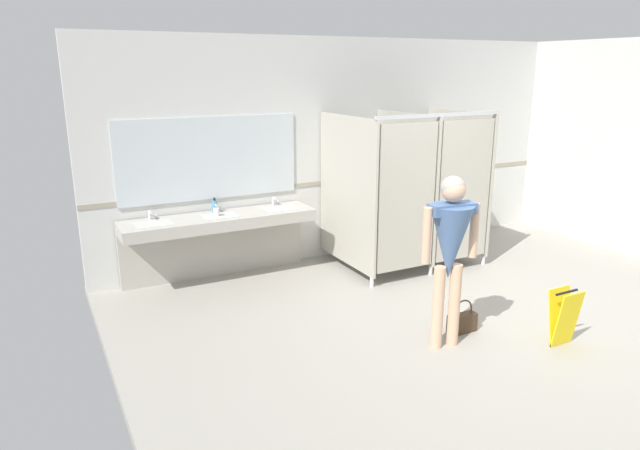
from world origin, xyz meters
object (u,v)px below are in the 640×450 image
object	(u,v)px
person_standing	(450,241)
paper_cup	(216,212)
wet_floor_sign	(564,317)
handbag	(462,322)
soap_dispenser	(215,206)

from	to	relation	value
person_standing	paper_cup	world-z (taller)	person_standing
person_standing	wet_floor_sign	xyz separation A→B (m)	(1.02, -0.51, -0.76)
handbag	soap_dispenser	distance (m)	3.28
soap_dispenser	wet_floor_sign	bearing A→B (deg)	-54.45
handbag	paper_cup	world-z (taller)	paper_cup
soap_dispenser	wet_floor_sign	xyz separation A→B (m)	(2.38, -3.33, -0.64)
handbag	person_standing	bearing A→B (deg)	-157.96
person_standing	handbag	xyz separation A→B (m)	(0.34, 0.14, -0.94)
handbag	wet_floor_sign	xyz separation A→B (m)	(0.68, -0.64, 0.18)
handbag	soap_dispenser	size ratio (longest dim) A/B	1.89
person_standing	soap_dispenser	bearing A→B (deg)	115.71
wet_floor_sign	person_standing	bearing A→B (deg)	153.58
handbag	soap_dispenser	bearing A→B (deg)	122.35
soap_dispenser	paper_cup	size ratio (longest dim) A/B	1.82
paper_cup	soap_dispenser	bearing A→B (deg)	77.80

